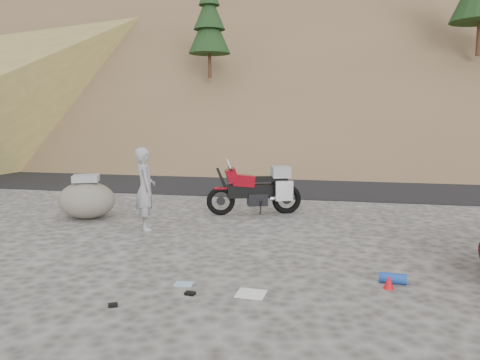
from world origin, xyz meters
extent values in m
plane|color=#474441|center=(0.00, 0.00, 0.00)|extent=(140.00, 140.00, 0.00)
cube|color=black|center=(0.00, 9.00, 0.00)|extent=(120.00, 7.00, 0.05)
cube|color=brown|center=(2.00, 30.00, 8.00)|extent=(110.00, 51.90, 46.72)
cube|color=brown|center=(2.00, 30.00, 8.30)|extent=(110.00, 43.28, 36.46)
cube|color=brown|center=(2.00, 50.00, 14.00)|extent=(120.00, 40.00, 30.00)
cylinder|color=#3C2416|center=(-4.00, 14.00, 4.90)|extent=(0.17, 0.17, 1.40)
cone|color=black|center=(-4.00, 14.00, 6.44)|extent=(2.00, 2.00, 2.25)
cone|color=black|center=(-4.00, 14.00, 7.29)|extent=(1.50, 1.50, 1.76)
cylinder|color=#3C2416|center=(8.00, 15.00, 5.94)|extent=(0.22, 0.22, 1.82)
torus|color=black|center=(-0.69, 3.00, 0.35)|extent=(0.70, 0.36, 0.70)
cylinder|color=black|center=(-0.69, 3.00, 0.35)|extent=(0.22, 0.13, 0.21)
torus|color=black|center=(0.86, 3.57, 0.35)|extent=(0.75, 0.40, 0.75)
cylinder|color=black|center=(0.86, 3.57, 0.35)|extent=(0.25, 0.16, 0.23)
cylinder|color=black|center=(-0.61, 3.03, 0.75)|extent=(0.40, 0.20, 0.86)
cylinder|color=black|center=(-0.47, 3.08, 1.15)|extent=(0.27, 0.64, 0.05)
cube|color=black|center=(0.06, 3.27, 0.59)|extent=(1.29, 0.68, 0.32)
cube|color=black|center=(0.16, 3.31, 0.37)|extent=(0.56, 0.47, 0.30)
cube|color=maroon|center=(-0.17, 3.19, 0.85)|extent=(0.64, 0.49, 0.33)
cube|color=maroon|center=(-0.44, 3.09, 0.98)|extent=(0.43, 0.45, 0.38)
cube|color=silver|center=(-0.51, 3.06, 1.26)|extent=(0.23, 0.34, 0.27)
cube|color=black|center=(0.31, 3.37, 0.87)|extent=(0.63, 0.42, 0.13)
cube|color=black|center=(0.69, 3.51, 0.83)|extent=(0.42, 0.31, 0.11)
cube|color=silver|center=(0.82, 3.26, 0.62)|extent=(0.44, 0.27, 0.48)
cube|color=silver|center=(0.63, 3.78, 0.62)|extent=(0.44, 0.27, 0.48)
cube|color=#939398|center=(0.71, 3.51, 1.04)|extent=(0.55, 0.49, 0.28)
cube|color=maroon|center=(-0.69, 3.00, 0.67)|extent=(0.34, 0.23, 0.04)
cylinder|color=black|center=(0.28, 3.15, 0.19)|extent=(0.10, 0.22, 0.39)
cylinder|color=silver|center=(0.71, 3.36, 0.43)|extent=(0.49, 0.26, 0.14)
imported|color=#939398|center=(-1.92, 1.29, 0.00)|extent=(0.69, 0.77, 1.77)
ellipsoid|color=#5E5950|center=(-3.73, 2.02, 0.44)|extent=(1.52, 1.35, 0.88)
cube|color=#939398|center=(-3.73, 2.02, 0.97)|extent=(0.79, 0.70, 0.18)
cube|color=white|center=(0.97, -1.88, 0.01)|extent=(0.41, 0.37, 0.01)
cylinder|color=#1B43A2|center=(2.92, -1.04, 0.08)|extent=(0.40, 0.18, 0.15)
cone|color=red|center=(2.84, -1.27, 0.10)|extent=(0.16, 0.16, 0.20)
cube|color=black|center=(0.16, -2.07, 0.02)|extent=(0.15, 0.12, 0.04)
cube|color=black|center=(-0.69, -2.66, 0.02)|extent=(0.14, 0.13, 0.04)
cube|color=#8AB6D6|center=(-0.05, -1.71, 0.01)|extent=(0.28, 0.21, 0.01)
camera|label=1|loc=(2.09, -7.91, 2.44)|focal=35.00mm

